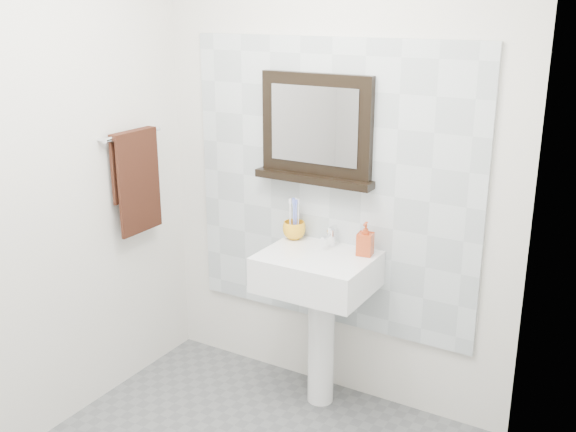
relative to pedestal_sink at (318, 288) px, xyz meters
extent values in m
cube|color=silver|center=(-0.05, 0.23, 0.57)|extent=(2.00, 0.01, 2.50)
cube|color=silver|center=(-1.05, -0.87, 0.57)|extent=(0.01, 2.20, 2.50)
cube|color=silver|center=(0.95, -0.87, 0.57)|extent=(0.01, 2.20, 2.50)
cube|color=silver|center=(-0.05, 0.21, 0.47)|extent=(1.60, 0.02, 1.50)
cylinder|color=white|center=(0.00, 0.05, -0.34)|extent=(0.14, 0.14, 0.68)
cube|color=white|center=(0.00, -0.01, 0.09)|extent=(0.55, 0.44, 0.18)
cylinder|color=silver|center=(0.00, -0.03, 0.17)|extent=(0.32, 0.32, 0.02)
cylinder|color=#4C4C4F|center=(0.00, -0.03, 0.18)|extent=(0.04, 0.04, 0.00)
cylinder|color=silver|center=(0.00, 0.14, 0.23)|extent=(0.04, 0.04, 0.09)
cylinder|color=silver|center=(0.00, 0.09, 0.25)|extent=(0.02, 0.10, 0.02)
cube|color=silver|center=(0.00, 0.15, 0.28)|extent=(0.02, 0.07, 0.01)
imported|color=#F5A91C|center=(-0.22, 0.14, 0.23)|extent=(0.15, 0.15, 0.10)
cylinder|color=white|center=(-0.24, 0.13, 0.29)|extent=(0.01, 0.01, 0.19)
cube|color=white|center=(-0.24, 0.13, 0.39)|extent=(0.01, 0.01, 0.03)
cylinder|color=#6579E8|center=(-0.20, 0.13, 0.29)|extent=(0.01, 0.01, 0.19)
cube|color=#6579E8|center=(-0.20, 0.13, 0.39)|extent=(0.01, 0.01, 0.03)
cylinder|color=white|center=(-0.22, 0.15, 0.29)|extent=(0.01, 0.01, 0.19)
cube|color=white|center=(-0.22, 0.15, 0.39)|extent=(0.01, 0.01, 0.03)
cylinder|color=#6579E8|center=(-0.23, 0.15, 0.29)|extent=(0.01, 0.01, 0.19)
cube|color=#6579E8|center=(-0.23, 0.15, 0.39)|extent=(0.01, 0.01, 0.03)
cylinder|color=white|center=(-0.20, 0.14, 0.29)|extent=(0.01, 0.01, 0.19)
cube|color=white|center=(-0.20, 0.14, 0.39)|extent=(0.01, 0.01, 0.03)
cylinder|color=#6579E8|center=(-0.21, 0.12, 0.29)|extent=(0.01, 0.01, 0.19)
cube|color=#6579E8|center=(-0.21, 0.12, 0.39)|extent=(0.01, 0.01, 0.03)
imported|color=#AF1F14|center=(0.20, 0.11, 0.27)|extent=(0.09, 0.09, 0.17)
cube|color=black|center=(-0.12, 0.19, 0.80)|extent=(0.61, 0.06, 0.51)
cube|color=#99999E|center=(-0.12, 0.16, 0.80)|extent=(0.49, 0.01, 0.39)
cube|color=black|center=(-0.12, 0.17, 0.52)|extent=(0.65, 0.11, 0.04)
cylinder|color=silver|center=(-0.99, -0.20, 0.73)|extent=(0.03, 0.40, 0.03)
cylinder|color=silver|center=(-1.02, -0.39, 0.73)|extent=(0.05, 0.02, 0.02)
cylinder|color=silver|center=(-1.02, -0.01, 0.73)|extent=(0.05, 0.02, 0.02)
cube|color=black|center=(-0.97, -0.20, 0.46)|extent=(0.02, 0.30, 0.52)
cube|color=black|center=(-1.01, -0.20, 0.55)|extent=(0.02, 0.30, 0.34)
cube|color=black|center=(-0.99, -0.20, 0.73)|extent=(0.06, 0.30, 0.03)
camera|label=1|loc=(1.46, -2.78, 1.38)|focal=42.00mm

